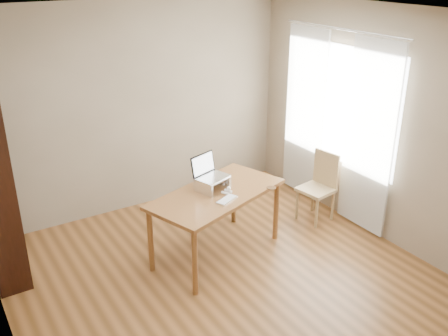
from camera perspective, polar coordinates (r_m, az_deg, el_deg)
room at (r=4.42m, az=1.98°, el=-0.02°), size 4.04×4.54×2.64m
curtains at (r=6.17m, az=12.53°, el=4.96°), size 0.03×1.90×2.25m
desk at (r=5.28m, az=-0.85°, el=-3.67°), size 1.63×1.16×0.75m
laptop_stand at (r=5.26m, az=-1.32°, el=-1.65°), size 0.32×0.25×0.13m
laptop at (r=5.26m, az=-1.66°, el=-0.35°), size 0.39×0.37×0.24m
keyboard at (r=5.06m, az=0.31°, el=-3.64°), size 0.28×0.20×0.02m
coaster at (r=5.35m, az=5.41°, el=-2.27°), size 0.10×0.10×0.01m
cat at (r=5.30m, az=-1.32°, el=-1.71°), size 0.23×0.47×0.14m
chair at (r=6.21m, az=10.95°, el=-1.87°), size 0.43×0.43×0.86m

